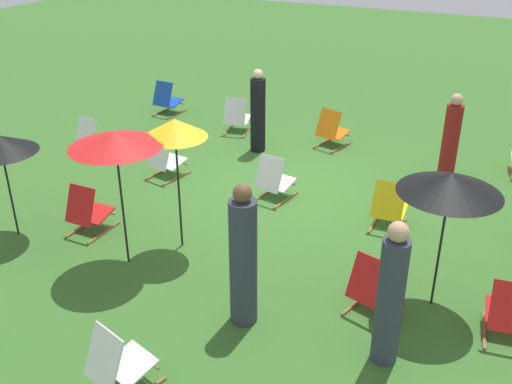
# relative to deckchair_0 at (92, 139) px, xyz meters

# --- Properties ---
(ground_plane) EXTENTS (40.00, 40.00, 0.00)m
(ground_plane) POSITION_rel_deckchair_0_xyz_m (-4.14, -0.21, -0.37)
(ground_plane) COLOR #386B28
(deckchair_0) EXTENTS (0.58, 0.82, 0.83)m
(deckchair_0) POSITION_rel_deckchair_0_xyz_m (0.00, 0.00, 0.00)
(deckchair_0) COLOR olive
(deckchair_0) RESTS_ON ground
(deckchair_2) EXTENTS (0.49, 0.77, 0.83)m
(deckchair_2) POSITION_rel_deckchair_0_xyz_m (-1.97, 2.50, 0.00)
(deckchair_2) COLOR olive
(deckchair_2) RESTS_ON ground
(deckchair_3) EXTENTS (0.61, 0.84, 0.83)m
(deckchair_3) POSITION_rel_deckchair_0_xyz_m (-2.02, -2.47, 0.00)
(deckchair_3) COLOR olive
(deckchair_3) RESTS_ON ground
(deckchair_5) EXTENTS (0.53, 0.79, 0.83)m
(deckchair_5) POSITION_rel_deckchair_0_xyz_m (0.08, -2.85, 0.00)
(deckchair_5) COLOR olive
(deckchair_5) RESTS_ON ground
(deckchair_6) EXTENTS (0.67, 0.86, 0.83)m
(deckchair_6) POSITION_rel_deckchair_0_xyz_m (-6.51, 2.54, 0.00)
(deckchair_6) COLOR olive
(deckchair_6) RESTS_ON ground
(deckchair_7) EXTENTS (0.65, 0.86, 0.83)m
(deckchair_7) POSITION_rel_deckchair_0_xyz_m (-4.21, -2.56, 0.00)
(deckchair_7) COLOR olive
(deckchair_7) RESTS_ON ground
(deckchair_8) EXTENTS (0.60, 0.83, 0.83)m
(deckchair_8) POSITION_rel_deckchair_0_xyz_m (-4.11, 0.20, 0.00)
(deckchair_8) COLOR olive
(deckchair_8) RESTS_ON ground
(deckchair_10) EXTENTS (0.57, 0.81, 0.83)m
(deckchair_10) POSITION_rel_deckchair_0_xyz_m (-8.09, 2.35, 0.00)
(deckchair_10) COLOR olive
(deckchair_10) RESTS_ON ground
(deckchair_11) EXTENTS (0.61, 0.84, 0.83)m
(deckchair_11) POSITION_rel_deckchair_0_xyz_m (-1.91, 0.25, 0.00)
(deckchair_11) COLOR olive
(deckchair_11) RESTS_ON ground
(deckchair_12) EXTENTS (0.68, 0.87, 0.83)m
(deckchair_12) POSITION_rel_deckchair_0_xyz_m (-4.47, 5.03, 0.00)
(deckchair_12) COLOR olive
(deckchair_12) RESTS_ON ground
(deckchair_15) EXTENTS (0.49, 0.77, 0.83)m
(deckchair_15) POSITION_rel_deckchair_0_xyz_m (-6.16, 0.33, 0.00)
(deckchair_15) COLOR olive
(deckchair_15) RESTS_ON ground
(umbrella_0) EXTENTS (1.07, 1.07, 1.65)m
(umbrella_0) POSITION_rel_deckchair_0_xyz_m (-0.96, 3.02, 1.15)
(umbrella_0) COLOR black
(umbrella_0) RESTS_ON ground
(umbrella_1) EXTENTS (1.25, 1.25, 1.86)m
(umbrella_1) POSITION_rel_deckchair_0_xyz_m (-7.18, 2.04, 1.36)
(umbrella_1) COLOR black
(umbrella_1) RESTS_ON ground
(umbrella_2) EXTENTS (0.91, 0.91, 2.02)m
(umbrella_2) POSITION_rel_deckchair_0_xyz_m (-3.48, 2.20, 1.51)
(umbrella_2) COLOR black
(umbrella_2) RESTS_ON ground
(umbrella_3) EXTENTS (1.25, 1.25, 2.01)m
(umbrella_3) POSITION_rel_deckchair_0_xyz_m (-3.01, 2.92, 1.53)
(umbrella_3) COLOR black
(umbrella_3) RESTS_ON ground
(person_0) EXTENTS (0.36, 0.36, 1.79)m
(person_0) POSITION_rel_deckchair_0_xyz_m (-6.88, 3.32, 0.48)
(person_0) COLOR #333847
(person_0) RESTS_ON ground
(person_1) EXTENTS (0.36, 0.36, 1.66)m
(person_1) POSITION_rel_deckchair_0_xyz_m (-6.68, -1.93, 0.42)
(person_1) COLOR maroon
(person_1) RESTS_ON ground
(person_2) EXTENTS (0.42, 0.42, 1.72)m
(person_2) POSITION_rel_deckchair_0_xyz_m (-2.89, -1.72, 0.44)
(person_2) COLOR black
(person_2) RESTS_ON ground
(person_3) EXTENTS (0.47, 0.47, 1.88)m
(person_3) POSITION_rel_deckchair_0_xyz_m (-5.12, 3.38, 0.52)
(person_3) COLOR #333847
(person_3) RESTS_ON ground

